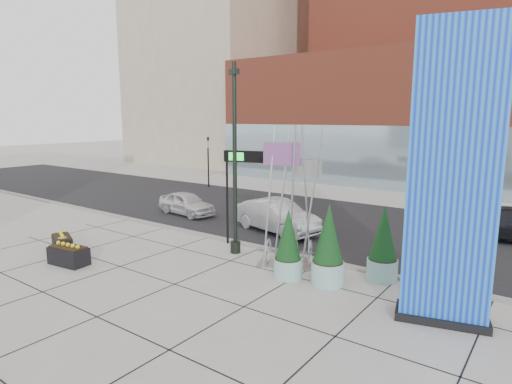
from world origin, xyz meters
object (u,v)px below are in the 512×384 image
Objects in this scene: blue_pylon at (452,182)px; concrete_bollard at (63,245)px; car_silver_mid at (276,216)px; car_white_west at (187,204)px; public_art_sculpture at (290,230)px; overhead_street_sign at (240,165)px; lamp_post at (235,178)px.

concrete_bollard is at bearing 177.21° from blue_pylon.
car_white_west is at bearing 102.23° from car_silver_mid.
public_art_sculpture is 1.27× the size of overhead_street_sign.
blue_pylon reaches higher than concrete_bollard.
lamp_post is at bearing -160.25° from car_silver_mid.
blue_pylon is 6.54m from public_art_sculpture.
public_art_sculpture reaches higher than overhead_street_sign.
car_white_west is (-6.79, 3.89, -2.52)m from lamp_post.
car_white_west is (-0.96, 8.19, 0.33)m from concrete_bollard.
lamp_post is 7.79m from concrete_bollard.
lamp_post reaches higher than overhead_street_sign.
public_art_sculpture is 4.87m from car_silver_mid.
car_silver_mid is (-3.06, 3.74, -0.61)m from public_art_sculpture.
lamp_post is 1.85× the size of overhead_street_sign.
blue_pylon is 8.64m from lamp_post.
public_art_sculpture is at bearing -105.38° from car_white_west.
overhead_street_sign reaches higher than car_silver_mid.
car_white_west is at bearing 96.65° from concrete_bollard.
lamp_post is at bearing 36.37° from concrete_bollard.
lamp_post reaches higher than concrete_bollard.
public_art_sculpture is (2.63, 0.05, -1.78)m from lamp_post.
blue_pylon is at bearing -29.43° from overhead_street_sign.
lamp_post is at bearing 156.55° from blue_pylon.
car_white_west is at bearing 150.17° from lamp_post.
car_white_west is (-6.37, 3.04, -2.95)m from overhead_street_sign.
car_silver_mid reaches higher than concrete_bollard.
blue_pylon reaches higher than overhead_street_sign.
blue_pylon is at bearing -102.13° from car_white_west.
car_silver_mid is at bearing 74.67° from overhead_street_sign.
overhead_street_sign is at bearing -108.72° from car_white_west.
overhead_street_sign is 4.07m from car_silver_mid.
blue_pylon is 15.07m from concrete_bollard.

